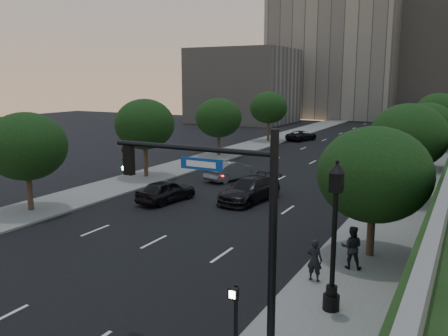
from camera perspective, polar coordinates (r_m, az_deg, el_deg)
The scene contains 27 objects.
ground at distance 21.54m, azimuth -16.48°, elevation -12.51°, with size 160.00×160.00×0.00m, color black.
road_surface at distance 46.93m, azimuth 9.88°, elevation 0.30°, with size 16.00×140.00×0.02m, color black.
sidewalk_right at distance 44.91m, azimuth 22.41°, elevation -0.73°, with size 4.50×140.00×0.15m, color slate.
sidewalk_left at distance 50.95m, azimuth -1.13°, elevation 1.35°, with size 4.50×140.00×0.15m, color slate.
office_block_left at distance 109.91m, azimuth 13.39°, elevation 14.38°, with size 26.00×20.00×32.00m, color gray.
office_block_mid at distance 116.35m, azimuth 24.40°, elevation 12.04°, with size 22.00×18.00×26.00m, color gray.
office_block_filler at distance 93.08m, azimuth 2.35°, elevation 9.84°, with size 18.00×16.00×14.00m, color gray.
tree_right_a at distance 22.71m, azimuth 17.63°, elevation -0.74°, with size 5.20×5.20×6.24m.
tree_right_b at distance 34.40m, azimuth 21.33°, elevation 3.59°, with size 5.20×5.20×6.74m.
tree_right_c at distance 47.32m, azimuth 23.17°, elevation 4.59°, with size 5.20×5.20×6.24m.
tree_right_d at distance 61.21m, azimuth 24.37°, elevation 6.16°, with size 5.20×5.20×6.74m.
tree_right_e at distance 76.19m, azimuth 25.10°, elevation 6.43°, with size 5.20×5.20×6.24m.
tree_left_a at distance 31.83m, azimuth -22.69°, elevation 2.41°, with size 5.00×5.00×6.34m.
tree_left_b at distance 40.41m, azimuth -9.52°, elevation 5.20°, with size 5.00×5.00×6.71m.
tree_left_c at distance 51.35m, azimuth -0.65°, elevation 6.06°, with size 5.00×5.00×6.34m.
tree_left_d at distance 63.94m, azimuth 5.39°, elevation 7.26°, with size 5.00×5.00×6.71m.
traffic_signal_mast at distance 13.96m, azimuth 1.66°, elevation -8.77°, with size 5.68×0.56×7.00m.
street_lamp at distance 17.25m, azimuth 13.06°, elevation -8.85°, with size 0.64×0.64×5.62m.
pedestrian_signal at distance 14.38m, azimuth 1.35°, elevation -17.33°, with size 0.30×0.33×2.50m.
sedan_near_left at distance 32.72m, azimuth -6.98°, elevation -2.73°, with size 1.85×4.60×1.57m, color black.
sedan_mid_left at distance 39.56m, azimuth 0.79°, elevation -0.30°, with size 1.69×4.86×1.60m, color #595D61.
sedan_far_left at distance 65.86m, azimuth 9.32°, elevation 3.87°, with size 2.29×4.97×1.38m, color black.
sedan_near_right at distance 32.68m, azimuth 3.11°, elevation -2.62°, with size 2.31×5.67×1.65m, color black.
sedan_far_right at distance 49.74m, azimuth 18.14°, elevation 1.37°, with size 1.77×4.40×1.50m, color #5A5B62.
pedestrian_a at distance 20.07m, azimuth 10.85°, elevation -10.81°, with size 0.64×0.42×1.77m, color black.
pedestrian_b at distance 21.64m, azimuth 15.11°, elevation -9.20°, with size 0.93×0.72×1.91m, color black.
pedestrian_c at distance 30.11m, azimuth 19.31°, elevation -3.82°, with size 1.11×0.46×1.90m, color black.
Camera 1 is at (14.14, -13.97, 8.31)m, focal length 38.00 mm.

